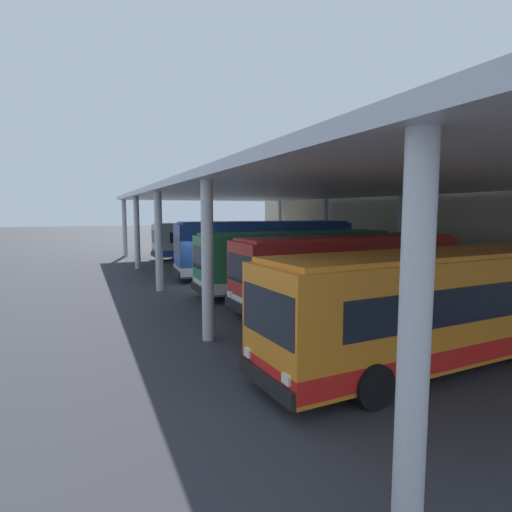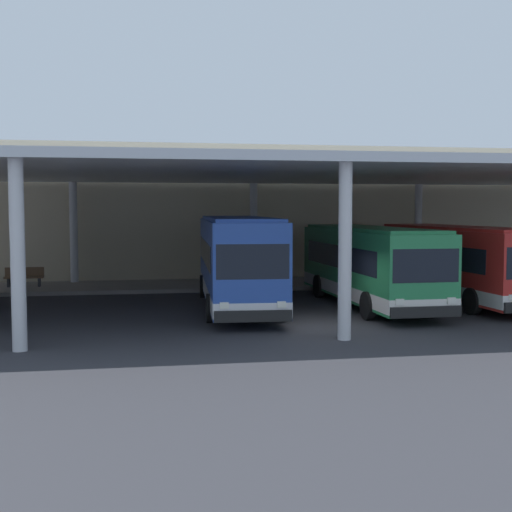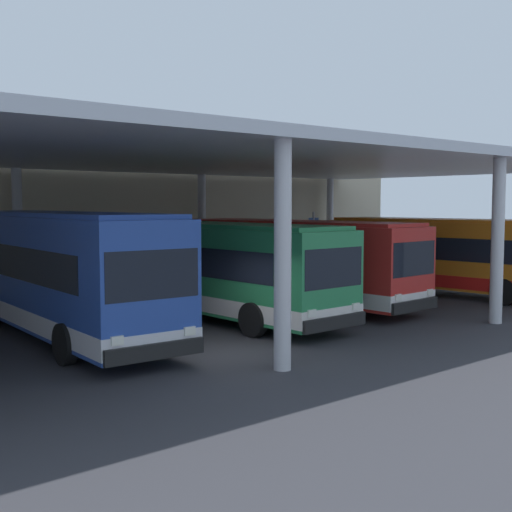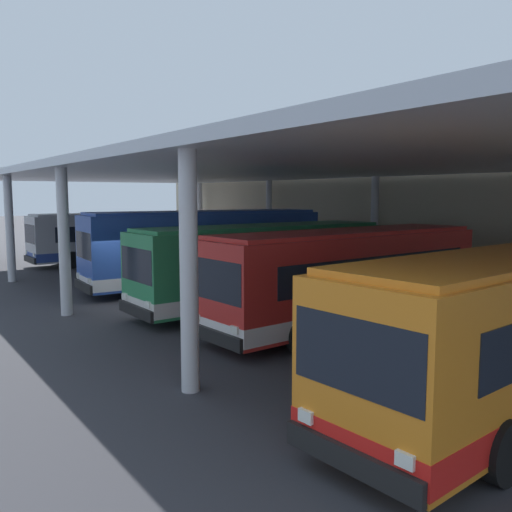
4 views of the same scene
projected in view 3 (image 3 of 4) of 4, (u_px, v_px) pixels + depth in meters
The scene contains 9 objects.
ground_plane at pixel (217, 351), 17.24m from camera, with size 200.00×200.00×0.00m, color #333338.
platform_kerb at pixel (37, 299), 26.16m from camera, with size 42.00×4.50×0.18m, color gray.
station_building_facade at pixel (4, 206), 28.34m from camera, with size 48.00×1.60×7.37m, color #C1B293.
canopy_shelter at pixel (111, 157), 21.00m from camera, with size 40.00×17.00×5.55m.
bus_second_bay at pixel (60, 272), 19.14m from camera, with size 3.17×11.45×3.57m.
bus_middle_bay at pixel (217, 269), 22.16m from camera, with size 2.87×10.58×3.17m.
bus_far_bay at pixel (296, 261), 25.10m from camera, with size 3.08×10.64×3.17m.
bus_departing at pixel (444, 255), 28.02m from camera, with size 3.28×10.68×3.17m.
banner_sign at pixel (313, 239), 34.79m from camera, with size 0.70×0.12×3.20m.
Camera 3 is at (-10.23, -13.60, 3.82)m, focal length 46.82 mm.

